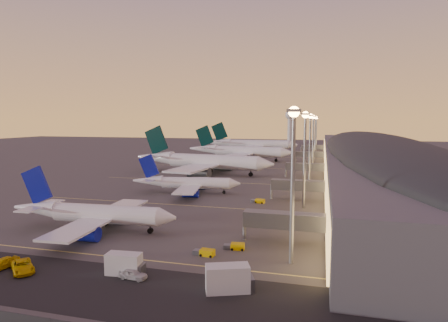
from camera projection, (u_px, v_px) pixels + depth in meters
ground at (178, 201)px, 109.82m from camera, size 700.00×700.00×0.00m
airliner_narrow_south at (92, 214)px, 80.79m from camera, size 38.29×34.22×13.68m
airliner_narrow_north at (186, 183)px, 121.19m from camera, size 35.45×31.99×12.67m
airliner_wide_near at (202, 161)px, 164.75m from camera, size 65.94×60.53×21.10m
airliner_wide_mid at (239, 151)px, 218.52m from camera, size 63.72×58.43×20.38m
airliner_wide_far at (251, 144)px, 274.23m from camera, size 68.38×62.02×21.95m
terminal_building at (373, 154)px, 162.77m from camera, size 56.35×255.00×17.46m
light_masts at (312, 134)px, 161.19m from camera, size 2.20×217.20×25.90m
radar_tower at (290, 121)px, 354.68m from camera, size 9.00×9.00×32.50m
service_lane at (39, 279)px, 56.01m from camera, size 260.00×16.00×0.01m
lane_markings at (216, 180)px, 148.25m from camera, size 90.00×180.36×0.00m
baggage_tug_a at (205, 252)px, 65.72m from camera, size 3.94×1.95×1.14m
baggage_tug_b at (235, 247)px, 68.82m from camera, size 3.94×1.94×1.14m
baggage_tug_c at (258, 201)px, 107.07m from camera, size 4.12×2.30×1.16m
catering_truck_a at (126, 265)px, 57.56m from camera, size 6.05×2.76×3.31m
catering_truck_b at (230, 279)px, 51.85m from camera, size 7.13×4.77×3.74m
service_van_b at (22, 266)px, 58.63m from camera, size 6.68×6.26×1.75m
service_van_d at (3, 263)px, 59.86m from camera, size 3.16×5.50×1.76m
service_van_e at (133, 274)px, 56.03m from camera, size 4.59×2.13×1.52m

